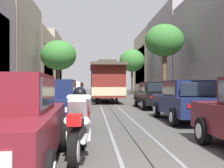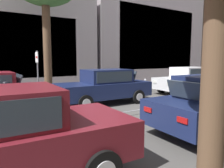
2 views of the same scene
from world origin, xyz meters
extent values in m
cube|color=gray|center=(-10.12, 3.75, 3.13)|extent=(5.51, 11.20, 6.27)
cube|color=#2D3842|center=(-7.39, 3.75, 2.82)|extent=(0.04, 8.05, 3.76)
cube|color=gray|center=(-10.11, 15.26, 4.23)|extent=(5.48, 11.20, 8.46)
cube|color=#2D3842|center=(-7.39, 15.26, 3.81)|extent=(0.04, 8.05, 5.08)
cube|color=gray|center=(-10.33, 26.76, 5.16)|extent=(5.93, 11.20, 10.32)
cube|color=#2D3842|center=(-2.58, 3.49, 1.26)|extent=(1.30, 0.25, 0.45)
cube|color=#B21414|center=(-2.05, 4.33, 0.75)|extent=(0.28, 0.05, 0.12)
cube|color=#B21414|center=(-3.17, 4.29, 0.75)|extent=(0.28, 0.05, 0.12)
cylinder|color=black|center=(-1.70, 3.52, 0.32)|extent=(0.23, 0.65, 0.64)
cylinder|color=silver|center=(-1.59, 3.53, 0.32)|extent=(0.03, 0.35, 0.35)
cylinder|color=black|center=(-3.45, 3.45, 0.32)|extent=(0.23, 0.65, 0.64)
cylinder|color=silver|center=(-3.56, 3.44, 0.32)|extent=(0.03, 0.35, 0.35)
cube|color=#19234C|center=(-2.43, 7.14, 0.65)|extent=(1.84, 4.32, 0.66)
cube|color=#19234C|center=(-2.43, 7.29, 1.28)|extent=(1.49, 2.08, 0.60)
cube|color=#2D3842|center=(-2.42, 6.45, 1.26)|extent=(1.33, 0.23, 0.47)
cube|color=#2D3842|center=(-2.44, 8.47, 1.26)|extent=(1.30, 0.21, 0.45)
cube|color=#2D3842|center=(-1.68, 7.29, 1.28)|extent=(0.05, 1.81, 0.47)
cube|color=#2D3842|center=(-3.18, 7.28, 1.28)|extent=(0.05, 1.81, 0.47)
cube|color=white|center=(-1.85, 4.98, 0.75)|extent=(0.28, 0.04, 0.14)
cube|color=#B21414|center=(-1.89, 9.30, 0.75)|extent=(0.28, 0.04, 0.12)
cube|color=white|center=(-2.97, 4.97, 0.75)|extent=(0.28, 0.04, 0.14)
cube|color=#B21414|center=(-3.00, 9.29, 0.75)|extent=(0.28, 0.04, 0.12)
cylinder|color=black|center=(-1.54, 5.81, 0.32)|extent=(0.21, 0.64, 0.64)
cylinder|color=silver|center=(-1.43, 5.81, 0.32)|extent=(0.02, 0.35, 0.35)
cylinder|color=black|center=(-3.30, 5.80, 0.32)|extent=(0.21, 0.64, 0.64)
cylinder|color=silver|center=(-3.41, 5.80, 0.32)|extent=(0.02, 0.35, 0.35)
cylinder|color=black|center=(-1.56, 8.48, 0.32)|extent=(0.21, 0.64, 0.64)
cylinder|color=silver|center=(-1.45, 8.48, 0.32)|extent=(0.02, 0.35, 0.35)
cylinder|color=black|center=(-3.32, 8.46, 0.32)|extent=(0.21, 0.64, 0.64)
cylinder|color=silver|center=(-3.43, 8.46, 0.32)|extent=(0.02, 0.35, 0.35)
cube|color=silver|center=(-2.43, 13.00, 0.65)|extent=(1.90, 4.34, 0.66)
cube|color=silver|center=(-2.42, 13.15, 1.28)|extent=(1.53, 2.10, 0.60)
cube|color=#2D3842|center=(-2.44, 12.32, 1.26)|extent=(1.34, 0.25, 0.47)
cube|color=#2D3842|center=(-2.39, 14.34, 1.26)|extent=(1.30, 0.23, 0.45)
cube|color=#2D3842|center=(-1.67, 13.14, 1.28)|extent=(0.07, 1.81, 0.47)
cube|color=#2D3842|center=(-3.17, 13.17, 1.28)|extent=(0.07, 1.81, 0.47)
cube|color=white|center=(-1.92, 10.83, 0.75)|extent=(0.28, 0.05, 0.14)
cube|color=#B21414|center=(-1.82, 15.15, 0.75)|extent=(0.28, 0.05, 0.12)
cube|color=white|center=(-3.04, 10.86, 0.75)|extent=(0.28, 0.05, 0.14)
cube|color=#B21414|center=(-2.93, 15.18, 0.75)|extent=(0.28, 0.05, 0.12)
cylinder|color=black|center=(-1.58, 11.65, 0.32)|extent=(0.22, 0.64, 0.64)
cylinder|color=silver|center=(-1.47, 11.65, 0.32)|extent=(0.03, 0.35, 0.35)
cylinder|color=black|center=(-3.34, 11.69, 0.32)|extent=(0.22, 0.64, 0.64)
cylinder|color=silver|center=(-3.45, 11.70, 0.32)|extent=(0.03, 0.35, 0.35)
cylinder|color=black|center=(-1.51, 14.32, 0.32)|extent=(0.22, 0.64, 0.64)
cylinder|color=silver|center=(-1.40, 14.31, 0.32)|extent=(0.03, 0.35, 0.35)
cylinder|color=black|center=(-3.27, 14.36, 0.32)|extent=(0.22, 0.64, 0.64)
cylinder|color=silver|center=(-3.38, 14.36, 0.32)|extent=(0.03, 0.35, 0.35)
cube|color=white|center=(-3.01, 16.94, 0.75)|extent=(0.28, 0.05, 0.14)
cylinder|color=black|center=(-3.37, 17.75, 0.32)|extent=(0.23, 0.65, 0.64)
cylinder|color=silver|center=(-3.48, 17.74, 0.32)|extent=(0.04, 0.35, 0.35)
cube|color=maroon|center=(2.42, 2.62, 0.65)|extent=(1.86, 4.32, 0.66)
cube|color=#2D3842|center=(2.43, 3.31, 1.26)|extent=(1.33, 0.24, 0.47)
cube|color=white|center=(1.89, 4.79, 0.75)|extent=(0.28, 0.04, 0.14)
cube|color=white|center=(3.00, 4.77, 0.75)|extent=(0.28, 0.04, 0.14)
cylinder|color=black|center=(1.56, 3.96, 0.32)|extent=(0.21, 0.64, 0.64)
cylinder|color=silver|center=(1.45, 3.97, 0.32)|extent=(0.02, 0.35, 0.35)
cube|color=#19234C|center=(2.58, 8.15, 0.65)|extent=(1.82, 4.31, 0.66)
cube|color=#19234C|center=(2.57, 8.00, 1.28)|extent=(1.49, 2.07, 0.60)
cube|color=#2D3842|center=(2.57, 6.81, 1.26)|extent=(1.30, 0.20, 0.45)
cube|color=#2D3842|center=(1.83, 8.00, 1.28)|extent=(0.04, 1.81, 0.47)
cube|color=#B21414|center=(2.01, 5.99, 0.75)|extent=(0.28, 0.04, 0.12)
cube|color=#B21414|center=(3.12, 5.98, 0.75)|extent=(0.28, 0.04, 0.12)
cylinder|color=black|center=(1.70, 9.48, 0.32)|extent=(0.20, 0.64, 0.64)
cylinder|color=silver|center=(1.59, 9.48, 0.32)|extent=(0.02, 0.35, 0.35)
cylinder|color=black|center=(1.69, 6.82, 0.32)|extent=(0.20, 0.64, 0.64)
cylinder|color=silver|center=(1.58, 6.82, 0.32)|extent=(0.02, 0.35, 0.35)
cylinder|color=black|center=(3.45, 6.81, 0.32)|extent=(0.20, 0.64, 0.64)
cylinder|color=silver|center=(3.56, 6.81, 0.32)|extent=(0.02, 0.35, 0.35)
cylinder|color=brown|center=(-4.76, 5.20, 2.72)|extent=(0.39, 0.39, 5.45)
cylinder|color=brown|center=(4.53, 4.86, 2.06)|extent=(0.32, 0.32, 4.12)
cylinder|color=black|center=(-1.25, 3.59, 0.30)|extent=(0.14, 0.58, 0.57)
cylinder|color=silver|center=(-1.25, 3.59, 0.30)|extent=(0.15, 0.34, 0.33)
cube|color=#2D2D33|center=(-1.30, 2.82, 0.52)|extent=(0.24, 1.18, 0.20)
ellipsoid|color=red|center=(-1.29, 3.03, 0.78)|extent=(0.40, 0.58, 0.28)
cube|color=red|center=(-1.26, 3.48, 0.85)|extent=(0.35, 0.43, 0.47)
cube|color=#2D3842|center=(-1.25, 3.62, 1.08)|extent=(0.25, 0.16, 0.23)
sphere|color=white|center=(-1.25, 3.62, 0.82)|extent=(0.14, 0.14, 0.14)
cylinder|color=silver|center=(-1.35, 3.54, 0.60)|extent=(0.06, 0.23, 0.58)
cylinder|color=silver|center=(-1.17, 3.53, 0.60)|extent=(0.06, 0.23, 0.58)
cylinder|color=black|center=(-1.26, 3.42, 1.02)|extent=(0.56, 0.07, 0.03)
sphere|color=black|center=(-1.29, 3.00, 1.24)|extent=(0.26, 0.26, 0.26)
cylinder|color=white|center=(-1.47, 2.93, 0.52)|extent=(0.12, 0.18, 0.39)
cylinder|color=white|center=(-1.47, 3.07, 1.04)|extent=(0.13, 0.46, 0.36)
cylinder|color=white|center=(-1.13, 2.91, 0.52)|extent=(0.12, 0.18, 0.39)
cylinder|color=white|center=(-1.11, 3.05, 1.04)|extent=(0.13, 0.46, 0.36)
cylinder|color=#B2B2B7|center=(-4.15, 11.06, 0.35)|extent=(0.22, 0.22, 0.70)
sphere|color=#B2B2B7|center=(-4.15, 11.06, 0.74)|extent=(0.20, 0.20, 0.20)
cylinder|color=#B2B2B7|center=(-4.30, 11.06, 0.40)|extent=(0.10, 0.08, 0.08)
cylinder|color=#B2B2B7|center=(-4.00, 11.06, 0.40)|extent=(0.10, 0.08, 0.08)
cylinder|color=slate|center=(-4.08, 4.56, 1.22)|extent=(0.06, 0.06, 2.44)
cube|color=white|center=(-4.08, 4.54, 2.14)|extent=(0.36, 0.05, 0.48)
cube|color=red|center=(-4.08, 4.52, 2.14)|extent=(0.30, 0.01, 0.08)
camera|label=1|loc=(-1.02, -2.50, 1.40)|focal=45.12mm
camera|label=2|loc=(6.07, 2.46, 2.02)|focal=33.82mm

